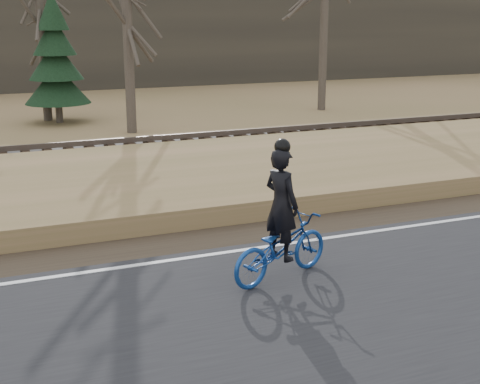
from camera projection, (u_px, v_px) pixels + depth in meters
name	position (u px, v px, depth m)	size (l,w,h in m)	color
shoulder	(462.00, 205.00, 15.47)	(120.00, 1.60, 0.04)	#473A2B
embankment	(388.00, 169.00, 18.09)	(120.00, 5.00, 0.44)	#97714D
ballast	(320.00, 144.00, 21.48)	(120.00, 3.00, 0.45)	slate
railroad	(320.00, 135.00, 21.41)	(120.00, 2.40, 0.29)	black
treeline_backdrop	(144.00, 34.00, 40.40)	(120.00, 4.00, 6.00)	#383328
cyclist	(281.00, 236.00, 10.92)	(2.16, 1.35, 2.35)	navy
bare_tree_left	(42.00, 35.00, 26.72)	(0.36, 0.36, 6.85)	#4E4539
bare_tree_near_left	(128.00, 33.00, 23.85)	(0.36, 0.36, 7.19)	#4E4539
bare_tree_center	(325.00, 8.00, 29.37)	(0.36, 0.36, 8.99)	#4E4539
conifer	(56.00, 61.00, 26.41)	(2.60, 2.60, 5.16)	#4E4539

